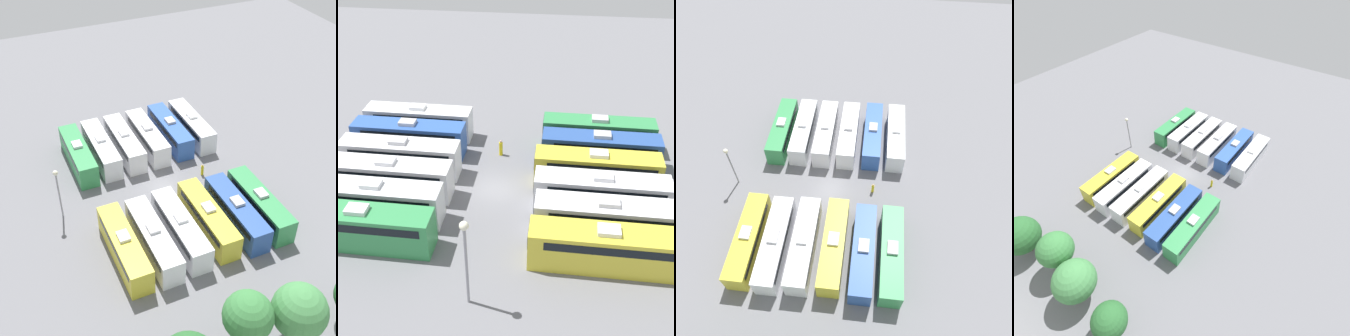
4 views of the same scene
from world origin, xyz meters
TOP-DOWN VIEW (x-y plane):
  - ground_plane at (0.00, 0.00)m, footprint 116.88×116.88m
  - bus_0 at (-8.71, -9.46)m, footprint 2.56×11.20m
  - bus_1 at (-5.26, -9.47)m, footprint 2.56×11.20m
  - bus_2 at (-1.63, -9.23)m, footprint 2.56×11.20m
  - bus_3 at (1.86, -9.16)m, footprint 2.56×11.20m
  - bus_4 at (5.26, -9.15)m, footprint 2.56×11.20m
  - bus_5 at (8.53, -9.01)m, footprint 2.56×11.20m
  - bus_6 at (-8.47, 9.36)m, footprint 2.56×11.20m
  - bus_7 at (-5.22, 9.46)m, footprint 2.56×11.20m
  - bus_8 at (-1.73, 9.03)m, footprint 2.56×11.20m
  - bus_9 at (1.82, 9.26)m, footprint 2.56×11.20m
  - bus_10 at (5.21, 9.53)m, footprint 2.56×11.20m
  - bus_11 at (8.51, 9.36)m, footprint 2.56×11.20m
  - worker_person at (-5.88, -0.32)m, footprint 0.36×0.36m
  - light_pole at (13.09, 0.14)m, footprint 0.60×0.60m
  - tree_1 at (-2.32, 24.75)m, footprint 5.06×5.06m
  - tree_2 at (2.38, 23.75)m, footprint 4.47×4.47m

SIDE VIEW (x-z plane):
  - ground_plane at x=0.00m, z-range 0.00..0.00m
  - worker_person at x=-5.88m, z-range -0.06..1.62m
  - bus_0 at x=-8.71m, z-range -0.02..3.55m
  - bus_1 at x=-5.26m, z-range -0.02..3.55m
  - bus_2 at x=-1.63m, z-range -0.02..3.55m
  - bus_3 at x=1.86m, z-range -0.02..3.55m
  - bus_4 at x=5.26m, z-range -0.02..3.55m
  - bus_5 at x=8.53m, z-range -0.02..3.55m
  - bus_6 at x=-8.47m, z-range -0.02..3.55m
  - bus_7 at x=-5.22m, z-range -0.02..3.55m
  - bus_8 at x=-1.73m, z-range -0.02..3.55m
  - bus_9 at x=1.82m, z-range -0.02..3.55m
  - bus_10 at x=5.21m, z-range -0.02..3.55m
  - bus_11 at x=8.51m, z-range -0.02..3.55m
  - tree_1 at x=-2.32m, z-range 0.81..7.51m
  - light_pole at x=13.09m, z-range 1.31..8.27m
  - tree_2 at x=2.38m, z-range 1.28..8.39m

